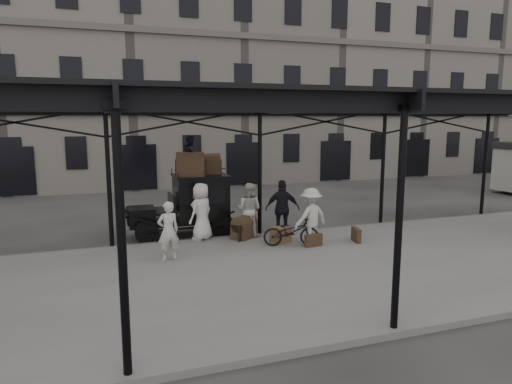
# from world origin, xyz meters

# --- Properties ---
(ground) EXTENTS (120.00, 120.00, 0.00)m
(ground) POSITION_xyz_m (0.00, 0.00, 0.00)
(ground) COLOR #383533
(ground) RESTS_ON ground
(platform) EXTENTS (28.00, 8.00, 0.15)m
(platform) POSITION_xyz_m (0.00, -2.00, 0.07)
(platform) COLOR slate
(platform) RESTS_ON ground
(canopy) EXTENTS (22.50, 9.00, 4.74)m
(canopy) POSITION_xyz_m (0.00, -1.72, 4.60)
(canopy) COLOR black
(canopy) RESTS_ON ground
(building_frontage) EXTENTS (64.00, 8.00, 14.00)m
(building_frontage) POSITION_xyz_m (0.00, 18.00, 7.00)
(building_frontage) COLOR slate
(building_frontage) RESTS_ON ground
(taxi) EXTENTS (3.65, 1.55, 2.18)m
(taxi) POSITION_xyz_m (-2.18, 3.09, 1.20)
(taxi) COLOR black
(taxi) RESTS_ON ground
(porter_left) EXTENTS (0.68, 0.51, 1.71)m
(porter_left) POSITION_xyz_m (-3.50, -0.05, 1.00)
(porter_left) COLOR beige
(porter_left) RESTS_ON platform
(porter_midleft) EXTENTS (1.14, 1.12, 1.85)m
(porter_midleft) POSITION_xyz_m (-0.46, 1.80, 1.07)
(porter_midleft) COLOR beige
(porter_midleft) RESTS_ON platform
(porter_centre) EXTENTS (1.11, 1.05, 1.92)m
(porter_centre) POSITION_xyz_m (-2.13, 1.80, 1.11)
(porter_centre) COLOR silver
(porter_centre) RESTS_ON platform
(porter_official) EXTENTS (1.25, 0.83, 1.97)m
(porter_official) POSITION_xyz_m (0.56, 1.27, 1.13)
(porter_official) COLOR black
(porter_official) RESTS_ON platform
(porter_right) EXTENTS (1.33, 0.96, 1.85)m
(porter_right) POSITION_xyz_m (1.03, 0.03, 1.07)
(porter_right) COLOR beige
(porter_right) RESTS_ON platform
(bicycle) EXTENTS (1.87, 1.06, 0.93)m
(bicycle) POSITION_xyz_m (0.40, 0.14, 0.61)
(bicycle) COLOR black
(bicycle) RESTS_ON platform
(porter_roof) EXTENTS (0.59, 0.73, 1.42)m
(porter_roof) POSITION_xyz_m (-2.21, 2.99, 2.89)
(porter_roof) COLOR black
(porter_roof) RESTS_ON taxi
(steamer_trunk_roof_near) EXTENTS (1.05, 0.76, 0.70)m
(steamer_trunk_roof_near) POSITION_xyz_m (-2.26, 2.84, 2.53)
(steamer_trunk_roof_near) COLOR #41291E
(steamer_trunk_roof_near) RESTS_ON taxi
(steamer_trunk_roof_far) EXTENTS (0.91, 0.64, 0.62)m
(steamer_trunk_roof_far) POSITION_xyz_m (-1.51, 3.29, 2.49)
(steamer_trunk_roof_far) COLOR #41291E
(steamer_trunk_roof_far) RESTS_ON taxi
(steamer_trunk_platform) EXTENTS (1.03, 0.99, 0.65)m
(steamer_trunk_platform) POSITION_xyz_m (-0.71, 1.57, 0.48)
(steamer_trunk_platform) COLOR #41291E
(steamer_trunk_platform) RESTS_ON platform
(wicker_hamper) EXTENTS (0.72, 0.63, 0.50)m
(wicker_hamper) POSITION_xyz_m (0.24, 0.63, 0.40)
(wicker_hamper) COLOR #8F6442
(wicker_hamper) RESTS_ON platform
(suitcase_upright) EXTENTS (0.27, 0.62, 0.45)m
(suitcase_upright) POSITION_xyz_m (2.63, -0.10, 0.38)
(suitcase_upright) COLOR #41291E
(suitcase_upright) RESTS_ON platform
(suitcase_flat) EXTENTS (0.61, 0.23, 0.40)m
(suitcase_flat) POSITION_xyz_m (1.04, -0.18, 0.35)
(suitcase_flat) COLOR #41291E
(suitcase_flat) RESTS_ON platform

